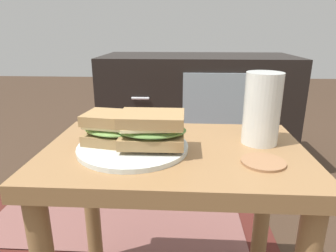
{
  "coord_description": "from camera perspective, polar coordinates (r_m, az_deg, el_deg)",
  "views": [
    {
      "loc": [
        0.02,
        -0.59,
        0.7
      ],
      "look_at": [
        -0.01,
        0.0,
        0.51
      ],
      "focal_mm": 31.85,
      "sensor_mm": 36.0,
      "label": 1
    }
  ],
  "objects": [
    {
      "name": "side_table",
      "position": [
        0.68,
        1.19,
        -11.35
      ],
      "size": [
        0.56,
        0.36,
        0.46
      ],
      "color": "olive",
      "rests_on": "ground"
    },
    {
      "name": "sandwich_back",
      "position": [
        0.61,
        -3.1,
        -0.56
      ],
      "size": [
        0.14,
        0.1,
        0.07
      ],
      "color": "#9E7A4C",
      "rests_on": "plate"
    },
    {
      "name": "tv_cabinet",
      "position": [
        1.6,
        5.47,
        2.9
      ],
      "size": [
        0.96,
        0.46,
        0.58
      ],
      "color": "black",
      "rests_on": "ground"
    },
    {
      "name": "plate",
      "position": [
        0.64,
        -6.7,
        -4.03
      ],
      "size": [
        0.23,
        0.23,
        0.01
      ],
      "primitive_type": "cylinder",
      "color": "silver",
      "rests_on": "side_table"
    },
    {
      "name": "coaster",
      "position": [
        0.6,
        17.76,
        -6.57
      ],
      "size": [
        0.08,
        0.08,
        0.01
      ],
      "primitive_type": "cylinder",
      "color": "#996B47",
      "rests_on": "side_table"
    },
    {
      "name": "sandwich_front",
      "position": [
        0.65,
        -10.36,
        -0.4
      ],
      "size": [
        0.14,
        0.11,
        0.07
      ],
      "color": "#9E7A4C",
      "rests_on": "plate"
    },
    {
      "name": "beer_glass",
      "position": [
        0.68,
        17.53,
        3.04
      ],
      "size": [
        0.08,
        0.08,
        0.16
      ],
      "color": "silver",
      "rests_on": "side_table"
    },
    {
      "name": "area_rug",
      "position": [
        1.28,
        -9.06,
        -15.35
      ],
      "size": [
        1.16,
        0.63,
        0.01
      ],
      "color": "#4C1E19",
      "rests_on": "ground"
    }
  ]
}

